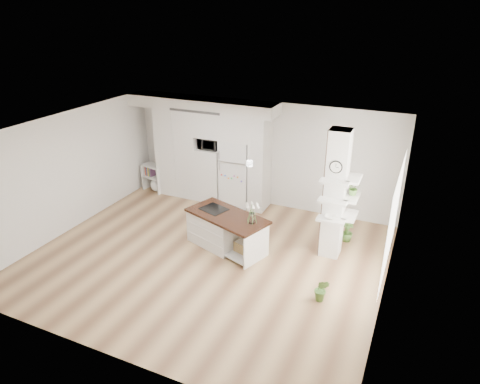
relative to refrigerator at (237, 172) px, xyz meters
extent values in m
cube|color=tan|center=(0.53, -2.68, -0.88)|extent=(7.00, 6.00, 0.01)
cube|color=white|center=(0.53, -2.68, 1.82)|extent=(7.00, 6.00, 0.04)
cube|color=silver|center=(0.53, 0.32, 0.47)|extent=(7.00, 0.04, 2.70)
cube|color=silver|center=(0.53, -5.68, 0.47)|extent=(7.00, 0.04, 2.70)
cube|color=silver|center=(-2.98, -2.68, 0.47)|extent=(0.04, 6.00, 2.70)
cube|color=silver|center=(4.03, -2.68, 0.47)|extent=(0.04, 6.00, 2.70)
cube|color=silver|center=(-1.68, -0.01, 0.32)|extent=(1.20, 0.65, 2.40)
cube|color=silver|center=(-0.75, -0.01, -0.17)|extent=(0.65, 0.65, 1.42)
cube|color=silver|center=(-0.75, -0.01, 1.20)|extent=(0.65, 0.65, 0.65)
cube|color=silver|center=(0.00, -0.01, 1.20)|extent=(0.85, 0.65, 0.65)
cube|color=silver|center=(0.62, -0.01, 0.32)|extent=(0.40, 0.65, 2.40)
cube|color=silver|center=(-0.97, -0.03, 1.67)|extent=(4.00, 0.70, 0.30)
cube|color=#262626|center=(-0.97, -0.37, 1.56)|extent=(1.40, 0.04, 0.06)
cube|color=white|center=(0.00, 0.00, 0.00)|extent=(0.78, 0.66, 1.75)
cube|color=#B2B2B7|center=(0.00, -0.34, 0.36)|extent=(0.78, 0.01, 0.03)
cube|color=silver|center=(2.82, -1.48, 0.47)|extent=(0.40, 0.40, 2.70)
cube|color=#9F7259|center=(2.61, -1.48, 0.47)|extent=(0.02, 0.40, 2.70)
cube|color=#9F7259|center=(2.82, -1.27, 0.47)|extent=(0.40, 0.02, 2.70)
cylinder|color=black|center=(2.82, -1.69, 1.14)|extent=(0.25, 0.03, 0.25)
cylinder|color=white|center=(2.82, -1.71, 1.14)|extent=(0.21, 0.01, 0.21)
plane|color=white|center=(4.00, -2.38, 0.62)|extent=(0.00, 2.40, 2.40)
cylinder|color=white|center=(2.23, -2.53, 1.24)|extent=(0.12, 0.12, 0.10)
cube|color=silver|center=(0.46, -2.07, -0.50)|extent=(1.33, 1.09, 0.74)
cube|color=silver|center=(1.25, -2.34, -0.78)|extent=(0.83, 0.91, 0.04)
cube|color=silver|center=(1.54, -2.44, -0.50)|extent=(0.27, 0.72, 0.74)
cube|color=#391C11|center=(0.75, -2.17, -0.10)|extent=(1.95, 1.37, 0.05)
cube|color=black|center=(0.37, -2.04, -0.07)|extent=(0.65, 0.59, 0.01)
cube|color=tan|center=(1.21, -2.33, -0.65)|extent=(0.42, 0.37, 0.22)
cylinder|color=white|center=(1.37, -2.29, 0.03)|extent=(0.12, 0.12, 0.22)
cube|color=silver|center=(-2.77, -0.12, -0.50)|extent=(0.10, 0.37, 0.76)
cube|color=silver|center=(-2.18, -0.24, -0.50)|extent=(0.10, 0.37, 0.76)
cube|color=silver|center=(-2.48, -0.18, -0.13)|extent=(0.70, 0.49, 0.03)
cube|color=silver|center=(-2.48, -0.18, -0.46)|extent=(0.67, 0.48, 0.03)
sphere|color=white|center=(-2.39, -0.20, -0.69)|extent=(0.37, 0.37, 0.37)
imported|color=#47732E|center=(3.05, -3.12, -0.64)|extent=(0.29, 0.24, 0.48)
imported|color=#47732E|center=(3.03, -0.80, -0.64)|extent=(0.34, 0.34, 0.47)
imported|color=#2D2D2D|center=(-0.75, -0.06, 0.69)|extent=(0.54, 0.37, 0.30)
imported|color=#47732E|center=(3.15, -1.38, 0.65)|extent=(0.27, 0.23, 0.30)
imported|color=white|center=(2.82, -1.78, 0.13)|extent=(0.22, 0.22, 0.05)
camera|label=1|loc=(4.27, -9.35, 3.96)|focal=32.00mm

